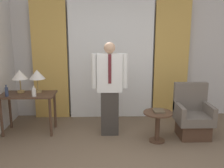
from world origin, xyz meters
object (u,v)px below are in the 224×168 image
(desk, at_px, (28,101))
(armchair, at_px, (193,118))
(table_lamp_right, at_px, (37,75))
(bottle_near_edge, at_px, (7,92))
(bottle_by_lamp, at_px, (34,92))
(book, at_px, (159,111))
(person, at_px, (110,86))
(table_lamp_left, at_px, (20,75))
(side_table, at_px, (158,122))

(desk, height_order, armchair, armchair)
(table_lamp_right, bearing_deg, bottle_near_edge, -151.30)
(bottle_by_lamp, relative_size, book, 0.83)
(bottle_near_edge, height_order, person, person)
(table_lamp_left, bearing_deg, bottle_near_edge, -121.34)
(person, xyz_separation_m, armchair, (1.53, -0.12, -0.59))
(bottle_near_edge, height_order, armchair, armchair)
(table_lamp_left, xyz_separation_m, armchair, (3.23, -0.39, -0.74))
(desk, height_order, bottle_near_edge, bottle_near_edge)
(person, bearing_deg, desk, 174.33)
(desk, xyz_separation_m, bottle_near_edge, (-0.33, -0.16, 0.22))
(bottle_by_lamp, relative_size, person, 0.11)
(person, relative_size, book, 7.51)
(table_lamp_left, relative_size, bottle_near_edge, 2.08)
(table_lamp_left, distance_m, book, 2.67)
(person, distance_m, armchair, 1.64)
(bottle_by_lamp, bearing_deg, person, 1.14)
(table_lamp_right, relative_size, bottle_by_lamp, 2.29)
(person, bearing_deg, side_table, -22.09)
(table_lamp_left, xyz_separation_m, book, (2.55, -0.58, -0.54))
(bottle_by_lamp, bearing_deg, armchair, -1.90)
(desk, distance_m, side_table, 2.43)
(table_lamp_right, height_order, bottle_by_lamp, table_lamp_right)
(bottle_near_edge, bearing_deg, table_lamp_left, 58.66)
(book, bearing_deg, armchair, 15.66)
(person, relative_size, side_table, 3.19)
(bottle_near_edge, xyz_separation_m, side_table, (2.70, -0.33, -0.48))
(desk, relative_size, side_table, 1.86)
(bottle_near_edge, distance_m, bottle_by_lamp, 0.49)
(table_lamp_left, height_order, book, table_lamp_left)
(bottle_near_edge, xyz_separation_m, bottle_by_lamp, (0.49, -0.02, -0.01))
(table_lamp_right, bearing_deg, person, -10.79)
(table_lamp_left, distance_m, armchair, 3.34)
(desk, height_order, table_lamp_right, table_lamp_right)
(side_table, bearing_deg, table_lamp_right, 164.79)
(bottle_by_lamp, distance_m, armchair, 2.94)
(bottle_by_lamp, bearing_deg, book, -7.34)
(desk, distance_m, bottle_near_edge, 0.43)
(book, bearing_deg, bottle_by_lamp, 172.66)
(bottle_near_edge, bearing_deg, desk, 26.04)
(person, bearing_deg, armchair, -4.62)
(bottle_by_lamp, height_order, book, bottle_by_lamp)
(person, xyz_separation_m, side_table, (0.83, -0.34, -0.57))
(bottle_near_edge, xyz_separation_m, person, (1.87, 0.01, 0.09))
(bottle_near_edge, bearing_deg, bottle_by_lamp, -2.25)
(person, bearing_deg, book, -20.24)
(book, bearing_deg, table_lamp_left, 167.29)
(table_lamp_left, bearing_deg, table_lamp_right, 0.00)
(bottle_near_edge, relative_size, bottle_by_lamp, 1.10)
(desk, relative_size, bottle_by_lamp, 5.28)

